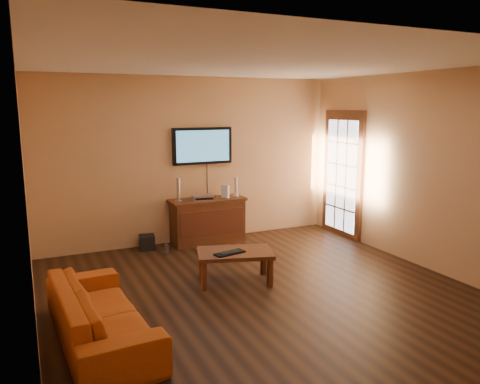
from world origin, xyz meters
TOP-DOWN VIEW (x-y plane):
  - ground_plane at (0.00, 0.00)m, footprint 5.00×5.00m
  - room_walls at (0.00, 0.62)m, footprint 5.00×5.00m
  - french_door at (2.46, 1.70)m, footprint 0.07×1.02m
  - media_console at (0.18, 2.25)m, footprint 1.24×0.47m
  - television at (0.18, 2.45)m, footprint 1.01×0.08m
  - coffee_table at (-0.14, 0.45)m, footprint 1.07×0.82m
  - sofa at (-1.94, -0.40)m, footprint 0.68×1.93m
  - speaker_left at (-0.30, 2.27)m, footprint 0.10×0.10m
  - speaker_right at (0.70, 2.26)m, footprint 0.09×0.09m
  - av_receiver at (0.09, 2.20)m, footprint 0.37×0.30m
  - game_console at (0.49, 2.23)m, footprint 0.10×0.16m
  - subwoofer at (-0.83, 2.29)m, footprint 0.27×0.27m
  - bottle at (-0.64, 1.87)m, footprint 0.06×0.06m
  - keyboard at (-0.24, 0.38)m, footprint 0.42×0.22m

SIDE VIEW (x-z plane):
  - ground_plane at x=0.00m, z-range 0.00..0.00m
  - bottle at x=-0.64m, z-range -0.01..0.18m
  - subwoofer at x=-0.83m, z-range 0.00..0.23m
  - coffee_table at x=-0.14m, z-range 0.15..0.56m
  - media_console at x=0.18m, z-range 0.00..0.74m
  - sofa at x=-1.94m, z-range 0.00..0.74m
  - keyboard at x=-0.24m, z-range 0.41..0.43m
  - av_receiver at x=0.09m, z-range 0.74..0.81m
  - game_console at x=0.49m, z-range 0.74..0.95m
  - speaker_right at x=0.70m, z-range 0.72..1.05m
  - speaker_left at x=-0.30m, z-range 0.72..1.09m
  - french_door at x=2.46m, z-range -0.06..2.16m
  - television at x=0.18m, z-range 1.29..1.89m
  - room_walls at x=0.00m, z-range -0.81..4.19m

